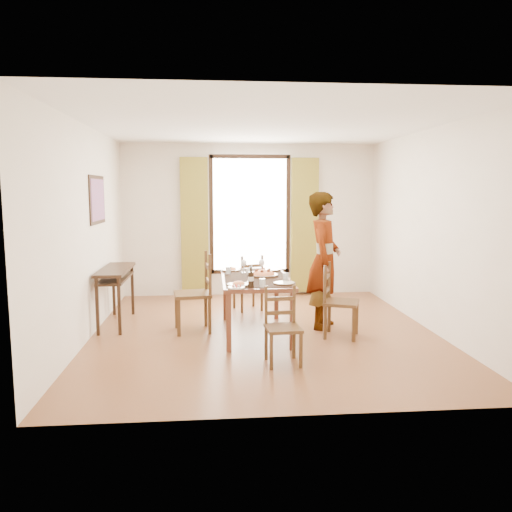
{
  "coord_description": "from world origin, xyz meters",
  "views": [
    {
      "loc": [
        -0.68,
        -6.42,
        1.87
      ],
      "look_at": [
        -0.09,
        0.21,
        1.0
      ],
      "focal_mm": 35.0,
      "sensor_mm": 36.0,
      "label": 1
    }
  ],
  "objects": [
    {
      "name": "man",
      "position": [
        0.84,
        0.21,
        0.93
      ],
      "size": [
        0.96,
        0.88,
        1.86
      ],
      "primitive_type": "imported",
      "rotation": [
        0.0,
        0.0,
        1.22
      ],
      "color": "gray",
      "rests_on": "ground"
    },
    {
      "name": "caprese_plate",
      "position": [
        -0.4,
        -0.76,
        0.78
      ],
      "size": [
        0.2,
        0.2,
        0.04
      ],
      "primitive_type": null,
      "color": "silver",
      "rests_on": "dining_table"
    },
    {
      "name": "chair_west",
      "position": [
        -0.91,
        0.16,
        0.49
      ],
      "size": [
        0.53,
        0.53,
        1.06
      ],
      "rotation": [
        0.0,
        0.0,
        -1.43
      ],
      "color": "#52381B",
      "rests_on": "ground"
    },
    {
      "name": "wine_glass_b",
      "position": [
        -0.0,
        0.33,
        0.85
      ],
      "size": [
        0.08,
        0.08,
        0.18
      ],
      "primitive_type": null,
      "color": "white",
      "rests_on": "dining_table"
    },
    {
      "name": "plate_nw",
      "position": [
        -0.42,
        0.51,
        0.78
      ],
      "size": [
        0.27,
        0.27,
        0.05
      ],
      "primitive_type": null,
      "color": "silver",
      "rests_on": "dining_table"
    },
    {
      "name": "plate_ne",
      "position": [
        0.16,
        0.5,
        0.78
      ],
      "size": [
        0.27,
        0.27,
        0.05
      ],
      "primitive_type": null,
      "color": "silver",
      "rests_on": "dining_table"
    },
    {
      "name": "chair_north",
      "position": [
        -0.11,
        1.27,
        0.41
      ],
      "size": [
        0.49,
        0.49,
        0.88
      ],
      "rotation": [
        0.0,
        0.0,
        3.46
      ],
      "color": "#52381B",
      "rests_on": "ground"
    },
    {
      "name": "chair_east",
      "position": [
        0.94,
        -0.27,
        0.44
      ],
      "size": [
        0.54,
        0.54,
        0.95
      ],
      "rotation": [
        0.0,
        0.0,
        1.2
      ],
      "color": "#52381B",
      "rests_on": "ground"
    },
    {
      "name": "wine_bottle",
      "position": [
        -0.23,
        -0.72,
        0.88
      ],
      "size": [
        0.07,
        0.07,
        0.25
      ],
      "primitive_type": null,
      "color": "black",
      "rests_on": "dining_table"
    },
    {
      "name": "tumbler_c",
      "position": [
        -0.1,
        -0.72,
        0.81
      ],
      "size": [
        0.07,
        0.07,
        0.1
      ],
      "primitive_type": "cylinder",
      "color": "silver",
      "rests_on": "dining_table"
    },
    {
      "name": "chair_south",
      "position": [
        0.08,
        -1.2,
        0.39
      ],
      "size": [
        0.39,
        0.39,
        0.84
      ],
      "rotation": [
        0.0,
        0.0,
        0.07
      ],
      "color": "#52381B",
      "rests_on": "ground"
    },
    {
      "name": "room_shell",
      "position": [
        -0.0,
        0.13,
        1.54
      ],
      "size": [
        4.6,
        5.1,
        2.74
      ],
      "color": "silver",
      "rests_on": "ground"
    },
    {
      "name": "console_table",
      "position": [
        -2.03,
        0.6,
        0.68
      ],
      "size": [
        0.38,
        1.2,
        0.8
      ],
      "color": "black",
      "rests_on": "ground"
    },
    {
      "name": "wine_glass_c",
      "position": [
        -0.25,
        0.32,
        0.85
      ],
      "size": [
        0.08,
        0.08,
        0.18
      ],
      "primitive_type": null,
      "color": "white",
      "rests_on": "dining_table"
    },
    {
      "name": "ground",
      "position": [
        0.0,
        0.0,
        0.0
      ],
      "size": [
        5.0,
        5.0,
        0.0
      ],
      "primitive_type": "plane",
      "color": "brown",
      "rests_on": "ground"
    },
    {
      "name": "tumbler_a",
      "position": [
        0.23,
        -0.34,
        0.81
      ],
      "size": [
        0.07,
        0.07,
        0.1
      ],
      "primitive_type": "cylinder",
      "color": "silver",
      "rests_on": "dining_table"
    },
    {
      "name": "plate_se",
      "position": [
        0.19,
        -0.55,
        0.78
      ],
      "size": [
        0.27,
        0.27,
        0.05
      ],
      "primitive_type": null,
      "color": "silver",
      "rests_on": "dining_table"
    },
    {
      "name": "tumbler_b",
      "position": [
        -0.46,
        0.24,
        0.81
      ],
      "size": [
        0.07,
        0.07,
        0.1
      ],
      "primitive_type": "cylinder",
      "color": "silver",
      "rests_on": "dining_table"
    },
    {
      "name": "plate_sw",
      "position": [
        -0.37,
        -0.59,
        0.78
      ],
      "size": [
        0.27,
        0.27,
        0.05
      ],
      "primitive_type": null,
      "color": "silver",
      "rests_on": "dining_table"
    },
    {
      "name": "wine_glass_a",
      "position": [
        -0.23,
        -0.39,
        0.85
      ],
      "size": [
        0.08,
        0.08,
        0.18
      ],
      "primitive_type": null,
      "color": "white",
      "rests_on": "dining_table"
    },
    {
      "name": "pasta_platter",
      "position": [
        -0.01,
        0.03,
        0.81
      ],
      "size": [
        0.4,
        0.4,
        0.1
      ],
      "primitive_type": null,
      "color": "red",
      "rests_on": "dining_table"
    },
    {
      "name": "dining_table",
      "position": [
        -0.12,
        -0.03,
        0.68
      ],
      "size": [
        0.87,
        1.59,
        0.76
      ],
      "color": "brown",
      "rests_on": "ground"
    }
  ]
}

